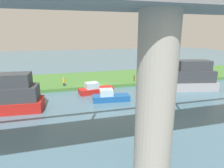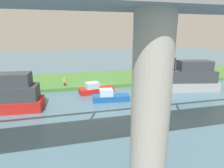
% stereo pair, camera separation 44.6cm
% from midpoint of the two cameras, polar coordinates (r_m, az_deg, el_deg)
% --- Properties ---
extents(ground_plane, '(160.00, 160.00, 0.00)m').
position_cam_midpoint_polar(ground_plane, '(30.92, -5.00, -1.50)').
color(ground_plane, '#476B7F').
extents(grassy_bank, '(80.00, 12.00, 0.50)m').
position_cam_midpoint_polar(grassy_bank, '(36.59, -6.74, 1.38)').
color(grassy_bank, '#427533').
rests_on(grassy_bank, ground).
extents(bridge_pylon, '(2.23, 2.23, 9.74)m').
position_cam_midpoint_polar(bridge_pylon, '(11.39, 11.50, -4.35)').
color(bridge_pylon, '#9E998E').
rests_on(bridge_pylon, ground).
extents(person_on_bank, '(0.46, 0.46, 1.39)m').
position_cam_midpoint_polar(person_on_bank, '(31.52, -14.36, 0.66)').
color(person_on_bank, '#2D334C').
rests_on(person_on_bank, grassy_bank).
extents(mooring_post, '(0.20, 0.20, 1.04)m').
position_cam_midpoint_polar(mooring_post, '(33.87, 6.17, 1.66)').
color(mooring_post, brown).
rests_on(mooring_post, grassy_bank).
extents(pontoon_yellow, '(9.45, 3.80, 4.72)m').
position_cam_midpoint_polar(pontoon_yellow, '(24.89, -30.12, -3.24)').
color(pontoon_yellow, red).
rests_on(pontoon_yellow, ground).
extents(skiff_small, '(5.22, 2.61, 1.66)m').
position_cam_midpoint_polar(skiff_small, '(28.75, -5.45, -1.51)').
color(skiff_small, red).
rests_on(skiff_small, ground).
extents(riverboat_paddlewheel, '(4.91, 2.19, 1.58)m').
position_cam_midpoint_polar(riverboat_paddlewheel, '(25.35, -1.10, -3.72)').
color(riverboat_paddlewheel, '#195199').
rests_on(riverboat_paddlewheel, ground).
extents(motorboat_red, '(10.25, 5.22, 5.00)m').
position_cam_midpoint_polar(motorboat_red, '(32.37, 20.56, 1.73)').
color(motorboat_red, '#99999E').
rests_on(motorboat_red, ground).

